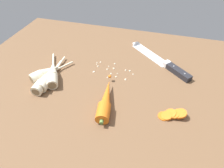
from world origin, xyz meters
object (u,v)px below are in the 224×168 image
Objects in this scene: whole_carrot at (105,100)px; carrot_slice_stack at (172,114)px; parsnip_mid_right at (45,80)px; parsnip_front at (49,76)px; parsnip_mid_left at (46,73)px; chefs_knife at (157,58)px; parsnip_back at (53,73)px.

whole_carrot is 21.41cm from carrot_slice_stack.
carrot_slice_stack is at bearing -3.69° from parsnip_mid_right.
whole_carrot reaches higher than parsnip_mid_right.
parsnip_front is 2.96cm from parsnip_mid_left.
parsnip_front is (-37.42, -24.94, 1.33)cm from chefs_knife.
carrot_slice_stack is at bearing -9.18° from parsnip_back.
carrot_slice_stack is (45.16, -5.22, -1.03)cm from parsnip_front.
parsnip_mid_left is at bearing 116.04° from parsnip_mid_right.
chefs_knife is 1.41× the size of parsnip_mid_right.
parsnip_mid_right is at bearing -63.96° from parsnip_mid_left.
parsnip_front is 1.07× the size of parsnip_mid_right.
whole_carrot reaches higher than parsnip_back.
whole_carrot is 1.08× the size of parsnip_mid_right.
parsnip_back is (2.70, 0.38, -0.00)cm from parsnip_mid_left.
chefs_knife is 1.30× the size of whole_carrot.
parsnip_back is at bearing -148.36° from chefs_knife.
parsnip_back is at bearing 170.82° from carrot_slice_stack.
parsnip_front and parsnip_back have the same top height.
parsnip_back is 45.51cm from carrot_slice_stack.
whole_carrot is 24.92cm from parsnip_back.
parsnip_mid_left is at bearing -149.72° from chefs_knife.
chefs_knife is 46.72cm from parsnip_mid_right.
parsnip_back is (0.24, 2.03, -0.00)cm from parsnip_front.
parsnip_mid_right is at bearing -144.37° from chefs_knife.
parsnip_front is at bearing 173.40° from carrot_slice_stack.
parsnip_mid_right is (-37.96, -27.21, 1.33)cm from chefs_knife.
parsnip_mid_right is at bearing 171.06° from whole_carrot.
parsnip_mid_left is at bearing 146.08° from parsnip_front.
chefs_knife is 46.20cm from parsnip_mid_left.
parsnip_mid_right is 0.97× the size of parsnip_back.
parsnip_front is at bearing 165.63° from whole_carrot.
parsnip_mid_left is at bearing 171.78° from carrot_slice_stack.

